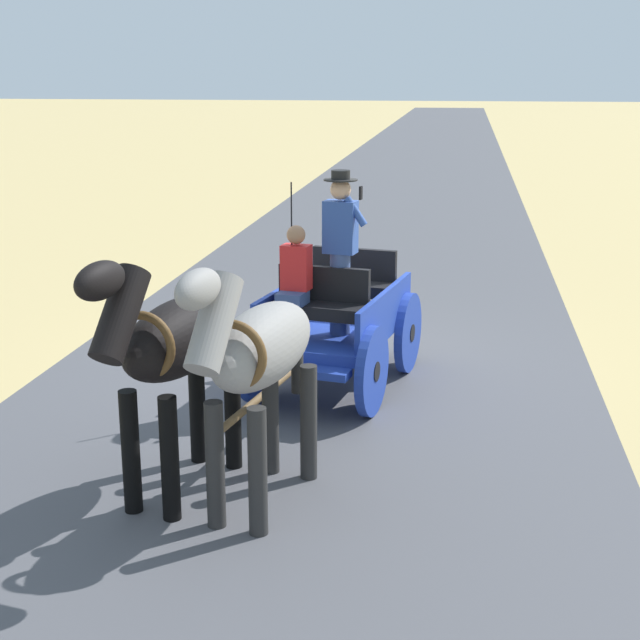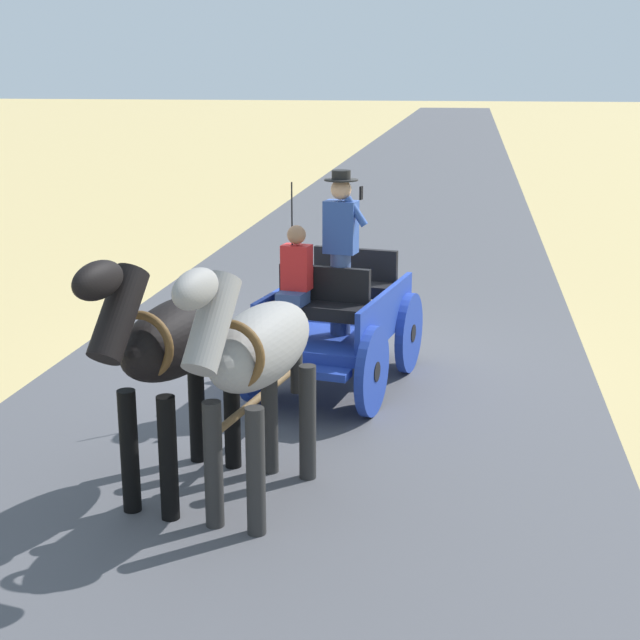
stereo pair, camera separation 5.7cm
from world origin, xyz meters
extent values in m
plane|color=tan|center=(0.00, 0.00, 0.00)|extent=(200.00, 200.00, 0.00)
cube|color=#4C4C51|center=(0.00, 0.00, 0.00)|extent=(6.52, 160.00, 0.01)
cube|color=#1E3899|center=(-0.27, 0.94, 0.66)|extent=(1.58, 2.38, 0.12)
cube|color=#1E3899|center=(-0.84, 1.05, 0.94)|extent=(0.44, 2.07, 0.44)
cube|color=#1E3899|center=(0.29, 0.84, 0.94)|extent=(0.44, 2.07, 0.44)
cube|color=#1E3899|center=(-0.05, 2.14, 0.56)|extent=(1.11, 0.43, 0.08)
cube|color=#1E3899|center=(-0.49, -0.24, 0.48)|extent=(0.74, 0.33, 0.06)
cube|color=black|center=(-0.16, 1.54, 1.04)|extent=(1.07, 0.54, 0.14)
cube|color=black|center=(-0.20, 1.36, 1.26)|extent=(1.02, 0.27, 0.44)
cube|color=black|center=(-0.37, 0.45, 1.04)|extent=(1.07, 0.54, 0.14)
cube|color=black|center=(-0.40, 0.28, 1.26)|extent=(1.02, 0.27, 0.44)
cylinder|color=#1E3899|center=(-0.77, 1.82, 0.48)|extent=(0.27, 0.96, 0.96)
cylinder|color=black|center=(-0.77, 1.82, 0.48)|extent=(0.16, 0.23, 0.21)
cylinder|color=#1E3899|center=(0.50, 1.58, 0.48)|extent=(0.27, 0.96, 0.96)
cylinder|color=black|center=(0.50, 1.58, 0.48)|extent=(0.16, 0.23, 0.21)
cylinder|color=#1E3899|center=(-1.05, 0.30, 0.48)|extent=(0.27, 0.96, 0.96)
cylinder|color=black|center=(-1.05, 0.30, 0.48)|extent=(0.16, 0.23, 0.21)
cylinder|color=#1E3899|center=(0.22, 0.07, 0.48)|extent=(0.27, 0.96, 0.96)
cylinder|color=black|center=(0.22, 0.07, 0.48)|extent=(0.16, 0.23, 0.21)
cylinder|color=brown|center=(0.13, 3.10, 0.61)|extent=(0.43, 1.98, 0.07)
cylinder|color=black|center=(0.13, 1.48, 1.74)|extent=(0.02, 0.02, 1.30)
cylinder|color=#384C7F|center=(-0.36, 1.29, 1.17)|extent=(0.22, 0.22, 0.90)
cube|color=#2D4C99|center=(-0.36, 1.29, 1.90)|extent=(0.37, 0.28, 0.56)
sphere|color=tan|center=(-0.36, 1.29, 2.30)|extent=(0.22, 0.22, 0.22)
cylinder|color=black|center=(-0.36, 1.29, 2.40)|extent=(0.36, 0.36, 0.01)
cylinder|color=black|center=(-0.36, 1.29, 2.45)|extent=(0.20, 0.20, 0.10)
cylinder|color=#2D4C99|center=(-0.53, 1.37, 2.08)|extent=(0.27, 0.13, 0.32)
cube|color=black|center=(-0.59, 1.40, 2.28)|extent=(0.03, 0.07, 0.14)
cube|color=#384C7F|center=(0.10, 1.61, 1.18)|extent=(0.33, 0.37, 0.14)
cube|color=red|center=(0.08, 1.49, 1.49)|extent=(0.33, 0.25, 0.48)
sphere|color=#9E7051|center=(0.08, 1.49, 1.84)|extent=(0.20, 0.20, 0.20)
ellipsoid|color=gray|center=(-0.09, 3.96, 1.37)|extent=(0.86, 1.64, 0.64)
cylinder|color=#272726|center=(-0.16, 4.53, 0.53)|extent=(0.15, 0.15, 1.05)
cylinder|color=#272726|center=(0.20, 4.46, 0.53)|extent=(0.15, 0.15, 1.05)
cylinder|color=#272726|center=(-0.38, 3.46, 0.53)|extent=(0.15, 0.15, 1.05)
cylinder|color=#272726|center=(-0.02, 3.39, 0.53)|extent=(0.15, 0.15, 1.05)
cylinder|color=gray|center=(0.08, 4.78, 1.77)|extent=(0.38, 0.69, 0.73)
ellipsoid|color=gray|center=(0.12, 5.00, 2.07)|extent=(0.32, 0.57, 0.28)
cube|color=#272726|center=(0.07, 4.77, 1.81)|extent=(0.16, 0.50, 0.56)
cylinder|color=#272726|center=(-0.24, 3.23, 1.07)|extent=(0.11, 0.11, 0.70)
torus|color=brown|center=(0.02, 4.49, 1.45)|extent=(0.55, 0.18, 0.55)
ellipsoid|color=black|center=(0.64, 3.82, 1.37)|extent=(0.90, 1.65, 0.64)
cylinder|color=black|center=(0.59, 4.40, 0.53)|extent=(0.15, 0.15, 1.05)
cylinder|color=black|center=(0.94, 4.31, 0.53)|extent=(0.15, 0.15, 1.05)
cylinder|color=black|center=(0.34, 3.33, 0.53)|extent=(0.15, 0.15, 1.05)
cylinder|color=black|center=(0.69, 3.25, 0.53)|extent=(0.15, 0.15, 1.05)
cylinder|color=black|center=(0.83, 4.64, 1.77)|extent=(0.40, 0.69, 0.73)
ellipsoid|color=black|center=(0.88, 4.86, 2.07)|extent=(0.34, 0.58, 0.28)
cube|color=black|center=(0.83, 4.62, 1.81)|extent=(0.17, 0.50, 0.56)
cylinder|color=black|center=(0.47, 3.10, 1.07)|extent=(0.11, 0.11, 0.70)
torus|color=brown|center=(0.76, 4.35, 1.45)|extent=(0.55, 0.19, 0.55)
camera|label=1|loc=(-1.64, 10.89, 3.51)|focal=51.63mm
camera|label=2|loc=(-1.69, 10.88, 3.51)|focal=51.63mm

